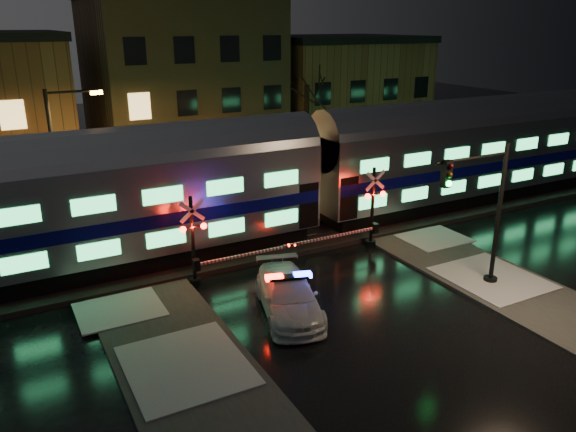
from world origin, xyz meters
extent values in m
plane|color=black|center=(0.00, 0.00, 0.00)|extent=(120.00, 120.00, 0.00)
cube|color=black|center=(0.00, 5.00, 0.12)|extent=(90.00, 4.20, 0.24)
cube|color=#2D2D2D|center=(-6.50, -6.00, 0.06)|extent=(4.00, 20.00, 0.12)
cube|color=#2D2D2D|center=(6.50, -6.00, 0.06)|extent=(4.00, 20.00, 0.12)
cube|color=brown|center=(2.00, 22.50, 5.75)|extent=(12.00, 11.00, 11.50)
cube|color=brown|center=(15.00, 22.00, 4.25)|extent=(12.00, 10.00, 8.50)
cube|color=black|center=(-10.30, 5.00, 0.64)|extent=(24.00, 2.40, 0.80)
cube|color=#B7BAC1|center=(-10.30, 5.00, 2.94)|extent=(25.00, 3.05, 3.80)
cube|color=#090A67|center=(-10.30, 5.00, 2.54)|extent=(24.75, 3.09, 0.55)
cube|color=#3EED81|center=(-10.30, 3.45, 1.79)|extent=(21.00, 0.05, 0.62)
cube|color=#3EED81|center=(-10.30, 3.45, 3.59)|extent=(21.00, 0.05, 0.62)
cylinder|color=#B7BAC1|center=(-10.30, 5.00, 4.64)|extent=(25.00, 3.05, 3.05)
cube|color=black|center=(15.70, 5.00, 0.64)|extent=(24.00, 2.40, 0.80)
cube|color=#B7BAC1|center=(15.70, 5.00, 2.94)|extent=(25.00, 3.05, 3.80)
cube|color=#090A67|center=(15.70, 5.00, 2.54)|extent=(24.75, 3.09, 0.55)
cube|color=#3EED81|center=(15.70, 3.45, 1.79)|extent=(21.00, 0.05, 0.62)
cube|color=#3EED81|center=(15.70, 3.45, 3.59)|extent=(21.00, 0.05, 0.62)
cylinder|color=#B7BAC1|center=(15.70, 5.00, 4.64)|extent=(25.00, 3.05, 3.05)
imported|color=silver|center=(-2.08, -1.40, 0.69)|extent=(3.21, 5.11, 1.38)
cube|color=black|center=(-2.08, -1.40, 1.42)|extent=(1.48, 0.76, 0.09)
cube|color=#FF0C05|center=(-2.58, -1.25, 1.46)|extent=(0.70, 0.49, 0.16)
cube|color=#1426FF|center=(-1.59, -1.55, 1.46)|extent=(0.70, 0.49, 0.16)
cylinder|color=black|center=(4.37, 2.40, 0.14)|extent=(0.48, 0.48, 0.29)
cylinder|color=black|center=(4.37, 2.40, 1.91)|extent=(0.15, 0.15, 3.82)
sphere|color=#FF0C05|center=(3.94, 2.22, 2.58)|extent=(0.25, 0.25, 0.25)
sphere|color=#FF0C05|center=(4.80, 2.22, 2.58)|extent=(0.25, 0.25, 0.25)
cube|color=white|center=(1.98, 2.15, 1.00)|extent=(4.78, 0.10, 0.10)
cube|color=black|center=(4.37, 2.15, 1.00)|extent=(0.25, 0.30, 0.45)
cylinder|color=black|center=(-4.30, 2.40, 0.14)|extent=(0.47, 0.47, 0.28)
cylinder|color=black|center=(-4.30, 2.40, 1.86)|extent=(0.15, 0.15, 3.72)
sphere|color=#FF0C05|center=(-4.72, 2.22, 2.51)|extent=(0.24, 0.24, 0.24)
sphere|color=#FF0C05|center=(-3.88, 2.22, 2.51)|extent=(0.24, 0.24, 0.24)
cube|color=white|center=(-1.97, 2.15, 0.98)|extent=(4.66, 0.10, 0.10)
cube|color=black|center=(-4.30, 2.15, 0.98)|extent=(0.25, 0.30, 0.45)
cylinder|color=black|center=(6.23, -3.16, 0.14)|extent=(0.54, 0.54, 0.29)
cylinder|color=black|center=(6.23, -3.16, 2.89)|extent=(0.17, 0.17, 5.78)
cylinder|color=black|center=(4.50, -3.16, 5.40)|extent=(3.47, 0.12, 0.12)
cube|color=black|center=(3.15, -3.31, 5.01)|extent=(0.31, 0.27, 0.96)
sphere|color=#0CFF3F|center=(3.15, -3.47, 4.70)|extent=(0.21, 0.21, 0.21)
cylinder|color=black|center=(-8.30, 9.00, 3.67)|extent=(0.18, 0.18, 7.33)
cylinder|color=black|center=(-7.20, 9.00, 7.15)|extent=(2.20, 0.11, 0.11)
cube|color=orange|center=(-6.20, 9.00, 7.06)|extent=(0.50, 0.26, 0.16)
camera|label=1|loc=(-10.70, -17.38, 10.03)|focal=35.00mm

